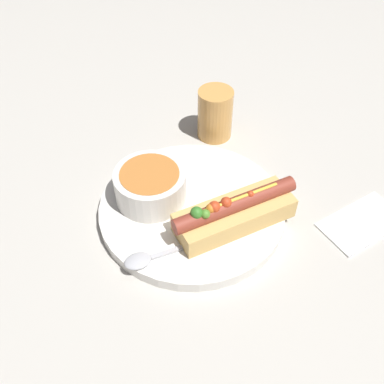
% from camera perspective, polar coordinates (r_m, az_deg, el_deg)
% --- Properties ---
extents(ground_plane, '(4.00, 4.00, 0.00)m').
position_cam_1_polar(ground_plane, '(0.69, 0.00, -2.65)').
color(ground_plane, '#BCB7AD').
extents(dinner_plate, '(0.28, 0.28, 0.02)m').
position_cam_1_polar(dinner_plate, '(0.69, 0.00, -2.15)').
color(dinner_plate, white).
rests_on(dinner_plate, ground_plane).
extents(hot_dog, '(0.18, 0.15, 0.06)m').
position_cam_1_polar(hot_dog, '(0.64, 5.20, -2.79)').
color(hot_dog, '#DBAD60').
rests_on(hot_dog, dinner_plate).
extents(soup_bowl, '(0.11, 0.11, 0.05)m').
position_cam_1_polar(soup_bowl, '(0.67, -5.32, 0.98)').
color(soup_bowl, silver).
rests_on(soup_bowl, dinner_plate).
extents(spoon, '(0.14, 0.12, 0.01)m').
position_cam_1_polar(spoon, '(0.62, -4.75, -8.07)').
color(spoon, '#B7B7BC').
rests_on(spoon, dinner_plate).
extents(drinking_glass, '(0.06, 0.06, 0.09)m').
position_cam_1_polar(drinking_glass, '(0.80, 2.94, 9.88)').
color(drinking_glass, '#D8994C').
rests_on(drinking_glass, ground_plane).
extents(napkin, '(0.15, 0.12, 0.01)m').
position_cam_1_polar(napkin, '(0.72, 20.84, -3.57)').
color(napkin, white).
rests_on(napkin, ground_plane).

